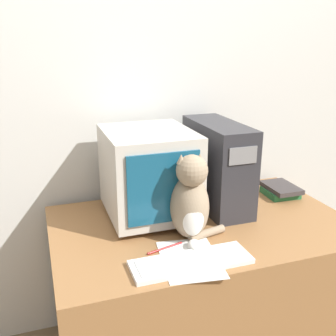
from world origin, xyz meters
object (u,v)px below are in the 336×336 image
(crt_monitor, at_px, (149,173))
(pen, at_px, (165,248))
(computer_tower, at_px, (217,165))
(cat, at_px, (190,202))
(book_stack, at_px, (281,190))
(keyboard, at_px, (191,262))

(crt_monitor, height_order, pen, crt_monitor)
(computer_tower, distance_m, cat, 0.37)
(crt_monitor, bearing_deg, cat, -68.88)
(computer_tower, height_order, book_stack, computer_tower)
(crt_monitor, xyz_separation_m, pen, (-0.03, -0.32, -0.20))
(computer_tower, height_order, pen, computer_tower)
(cat, relative_size, pen, 2.35)
(crt_monitor, xyz_separation_m, cat, (0.10, -0.26, -0.05))
(pen, bearing_deg, book_stack, 23.68)
(crt_monitor, relative_size, cat, 1.20)
(computer_tower, height_order, keyboard, computer_tower)
(cat, bearing_deg, crt_monitor, 121.84)
(crt_monitor, xyz_separation_m, keyboard, (0.03, -0.45, -0.20))
(crt_monitor, relative_size, keyboard, 0.99)
(keyboard, distance_m, book_stack, 0.83)
(book_stack, bearing_deg, computer_tower, 179.95)
(computer_tower, bearing_deg, book_stack, -0.05)
(keyboard, height_order, cat, cat)
(cat, bearing_deg, keyboard, -99.91)
(book_stack, distance_m, pen, 0.82)
(keyboard, xyz_separation_m, cat, (0.07, 0.19, 0.15))
(book_stack, bearing_deg, cat, -156.54)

